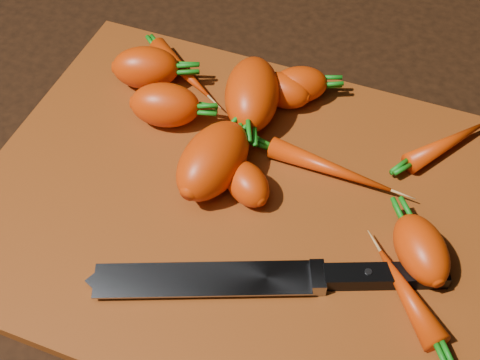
% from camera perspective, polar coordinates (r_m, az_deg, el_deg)
% --- Properties ---
extents(ground, '(2.00, 2.00, 0.01)m').
position_cam_1_polar(ground, '(0.66, -0.31, -2.54)').
color(ground, black).
extents(cutting_board, '(0.50, 0.40, 0.01)m').
position_cam_1_polar(cutting_board, '(0.65, -0.32, -1.97)').
color(cutting_board, brown).
rests_on(cutting_board, ground).
extents(carrot_0, '(0.08, 0.07, 0.05)m').
position_cam_1_polar(carrot_0, '(0.75, -8.04, 9.48)').
color(carrot_0, '#D03000').
rests_on(carrot_0, cutting_board).
extents(carrot_1, '(0.07, 0.06, 0.04)m').
position_cam_1_polar(carrot_1, '(0.64, 0.61, -0.32)').
color(carrot_1, '#D03000').
rests_on(carrot_1, cutting_board).
extents(carrot_2, '(0.08, 0.11, 0.06)m').
position_cam_1_polar(carrot_2, '(0.70, 1.03, 7.35)').
color(carrot_2, '#D03000').
rests_on(carrot_2, cutting_board).
extents(carrot_3, '(0.07, 0.10, 0.06)m').
position_cam_1_polar(carrot_3, '(0.64, -2.31, 1.69)').
color(carrot_3, '#D03000').
rests_on(carrot_3, cutting_board).
extents(carrot_4, '(0.06, 0.04, 0.04)m').
position_cam_1_polar(carrot_4, '(0.72, 3.71, 7.64)').
color(carrot_4, '#D03000').
rests_on(carrot_4, cutting_board).
extents(carrot_5, '(0.07, 0.06, 0.04)m').
position_cam_1_polar(carrot_5, '(0.73, 5.08, 8.10)').
color(carrot_5, '#D03000').
rests_on(carrot_5, cutting_board).
extents(carrot_6, '(0.08, 0.08, 0.04)m').
position_cam_1_polar(carrot_6, '(0.61, 15.20, -5.75)').
color(carrot_6, '#D03000').
rests_on(carrot_6, cutting_board).
extents(carrot_7, '(0.08, 0.10, 0.02)m').
position_cam_1_polar(carrot_7, '(0.71, 17.28, 3.02)').
color(carrot_7, '#D03000').
rests_on(carrot_7, cutting_board).
extents(carrot_8, '(0.13, 0.03, 0.02)m').
position_cam_1_polar(carrot_8, '(0.66, 7.65, 1.02)').
color(carrot_8, '#D03000').
rests_on(carrot_8, cutting_board).
extents(carrot_9, '(0.08, 0.09, 0.02)m').
position_cam_1_polar(carrot_9, '(0.59, 14.12, -9.55)').
color(carrot_9, '#D03000').
rests_on(carrot_9, cutting_board).
extents(carrot_10, '(0.10, 0.07, 0.02)m').
position_cam_1_polar(carrot_10, '(0.76, -5.00, 9.35)').
color(carrot_10, '#D03000').
rests_on(carrot_10, cutting_board).
extents(carrot_11, '(0.08, 0.06, 0.05)m').
position_cam_1_polar(carrot_11, '(0.70, -6.40, 6.38)').
color(carrot_11, '#D03000').
rests_on(carrot_11, cutting_board).
extents(knife, '(0.30, 0.14, 0.02)m').
position_cam_1_polar(knife, '(0.59, -1.37, -8.43)').
color(knife, gray).
rests_on(knife, cutting_board).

